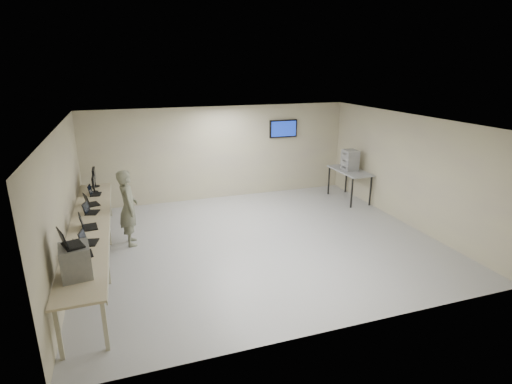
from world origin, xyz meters
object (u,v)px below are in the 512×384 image
object	(u,v)px
soldier	(128,208)
equipment_box	(76,261)
side_table	(350,172)
workbench	(91,227)

from	to	relation	value
soldier	equipment_box	bearing A→B (deg)	161.09
side_table	workbench	bearing A→B (deg)	-164.41
equipment_box	soldier	world-z (taller)	soldier
workbench	side_table	xyz separation A→B (m)	(7.19, 2.01, 0.03)
equipment_box	soldier	distance (m)	3.11
equipment_box	side_table	world-z (taller)	equipment_box
workbench	soldier	world-z (taller)	soldier
workbench	soldier	xyz separation A→B (m)	(0.76, 0.82, 0.05)
workbench	side_table	distance (m)	7.46
workbench	side_table	bearing A→B (deg)	15.59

